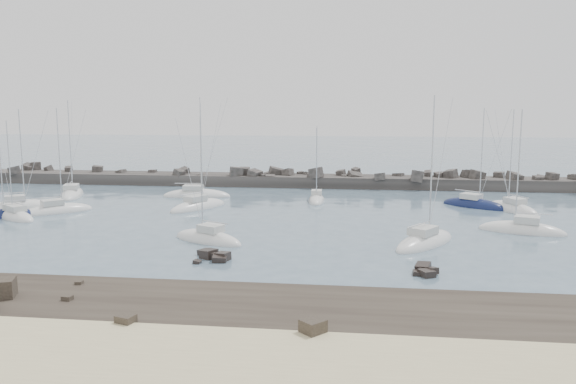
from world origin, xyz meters
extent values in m
plane|color=slate|center=(0.00, 0.00, 0.00)|extent=(400.00, 400.00, 0.00)
cube|color=black|center=(0.00, -22.00, 0.00)|extent=(140.00, 12.00, 0.70)
cube|color=black|center=(-15.40, -21.37, 0.99)|extent=(2.17, 2.04, 1.27)
cube|color=black|center=(6.29, -25.12, 0.80)|extent=(1.71, 1.72, 0.89)
cube|color=black|center=(-11.55, -17.96, 0.46)|extent=(0.54, 0.57, 0.23)
cube|color=black|center=(-10.65, -21.33, 0.50)|extent=(0.71, 0.61, 0.30)
cube|color=black|center=(-4.98, -24.98, 0.64)|extent=(1.27, 1.16, 0.59)
cube|color=black|center=(-4.25, -8.56, 0.28)|extent=(1.75, 1.79, 1.07)
cube|color=black|center=(-3.01, -9.57, 0.08)|extent=(1.39, 1.43, 1.23)
cube|color=black|center=(-4.90, -7.55, 0.22)|extent=(1.42, 1.42, 0.82)
cube|color=black|center=(-4.81, -10.36, -0.01)|extent=(0.77, 0.70, 0.65)
cube|color=black|center=(-3.86, -8.84, 0.26)|extent=(0.78, 0.74, 0.78)
cube|color=black|center=(-2.83, -9.13, 0.22)|extent=(1.42, 1.46, 1.07)
cube|color=black|center=(13.65, -11.51, 0.09)|extent=(0.95, 0.87, 0.58)
cube|color=black|center=(14.16, -10.40, 0.28)|extent=(1.52, 1.57, 0.98)
cube|color=black|center=(14.02, -10.63, 0.22)|extent=(1.08, 1.09, 0.63)
cube|color=black|center=(14.28, -11.79, 0.10)|extent=(1.44, 1.53, 0.84)
cube|color=black|center=(14.79, -11.05, 0.28)|extent=(1.09, 1.22, 0.65)
cube|color=#302D2B|center=(-7.50, 38.00, 0.20)|extent=(115.00, 6.00, 3.20)
cube|color=#302D2B|center=(-21.03, 38.50, 2.22)|extent=(1.92, 2.09, 1.61)
cube|color=#302D2B|center=(31.90, 39.11, 2.10)|extent=(2.06, 1.86, 1.28)
cube|color=#302D2B|center=(12.47, 35.57, 2.07)|extent=(1.97, 2.11, 1.52)
cube|color=#302D2B|center=(-11.32, 36.02, 2.39)|extent=(2.66, 2.28, 1.89)
cube|color=#302D2B|center=(-21.22, 35.96, 2.02)|extent=(2.32, 2.08, 1.81)
cube|color=#302D2B|center=(33.78, 36.97, 2.14)|extent=(2.74, 2.83, 2.05)
cube|color=#302D2B|center=(-50.95, 40.03, 2.04)|extent=(2.30, 2.08, 2.33)
cube|color=#302D2B|center=(-5.60, 35.95, 1.55)|extent=(1.77, 1.81, 1.18)
cube|color=#302D2B|center=(2.10, 35.59, 2.51)|extent=(2.67, 2.61, 2.06)
cube|color=#302D2B|center=(34.48, 38.16, 1.76)|extent=(1.62, 1.62, 0.93)
cube|color=#302D2B|center=(43.21, 38.16, 2.12)|extent=(1.77, 1.84, 1.22)
cube|color=#302D2B|center=(26.66, 38.93, 2.18)|extent=(2.23, 1.99, 1.76)
cube|color=#302D2B|center=(8.53, 37.83, 1.75)|extent=(3.07, 2.81, 2.10)
cube|color=#302D2B|center=(-37.11, 38.75, 2.17)|extent=(2.12, 1.77, 1.58)
cube|color=#302D2B|center=(-2.89, 38.18, 2.17)|extent=(2.30, 2.42, 1.83)
cube|color=#302D2B|center=(6.66, 37.77, 1.67)|extent=(1.08, 1.20, 0.82)
cube|color=#302D2B|center=(22.34, 38.64, 1.83)|extent=(1.93, 2.09, 1.65)
cube|color=#302D2B|center=(0.24, 39.43, 1.73)|extent=(1.75, 1.83, 1.28)
cube|color=#302D2B|center=(-8.22, 36.34, 2.16)|extent=(2.65, 2.74, 1.65)
cube|color=#302D2B|center=(27.05, 38.80, 2.23)|extent=(2.08, 2.55, 1.93)
cube|color=#302D2B|center=(-46.80, 39.55, 2.03)|extent=(1.82, 1.68, 1.75)
cube|color=#302D2B|center=(-32.44, 38.12, 1.69)|extent=(1.92, 2.00, 1.48)
cube|color=#302D2B|center=(23.04, 38.57, 2.02)|extent=(1.56, 1.58, 1.00)
cube|color=#302D2B|center=(18.33, 35.48, 2.19)|extent=(2.17, 2.44, 2.33)
cube|color=#302D2B|center=(-10.14, 37.03, 2.33)|extent=(1.70, 1.59, 1.71)
cube|color=#302D2B|center=(28.36, 39.70, 1.73)|extent=(2.40, 2.17, 2.02)
cube|color=#302D2B|center=(23.98, 37.61, 2.34)|extent=(2.64, 2.37, 1.96)
cube|color=#302D2B|center=(13.73, 38.58, 1.30)|extent=(1.47, 1.56, 0.93)
cube|color=#302D2B|center=(8.61, 40.27, 2.26)|extent=(1.75, 1.90, 1.64)
cube|color=#302D2B|center=(37.32, 36.86, 1.76)|extent=(1.79, 1.72, 1.46)
cube|color=#302D2B|center=(-27.12, 39.24, 1.71)|extent=(1.22, 1.48, 1.17)
cube|color=#302D2B|center=(-0.92, 40.01, 1.81)|extent=(1.36, 1.28, 0.88)
cube|color=#302D2B|center=(-4.94, 38.86, 2.05)|extent=(3.26, 2.69, 2.34)
cube|color=#302D2B|center=(-6.51, 37.40, 1.77)|extent=(1.41, 1.37, 1.31)
cube|color=#302D2B|center=(-49.82, 40.53, 2.45)|extent=(2.30, 2.33, 1.59)
cube|color=#302D2B|center=(-11.51, 36.75, 2.33)|extent=(2.47, 2.36, 1.81)
cube|color=#302D2B|center=(20.56, 39.48, 2.05)|extent=(1.59, 1.86, 1.62)
cube|color=#302D2B|center=(-51.00, 35.62, 2.20)|extent=(2.87, 2.71, 1.82)
cube|color=#302D2B|center=(6.11, 38.92, 1.94)|extent=(1.97, 1.71, 1.83)
cube|color=#302D2B|center=(15.67, 39.29, 1.68)|extent=(2.16, 2.17, 1.41)
cube|color=#302D2B|center=(28.07, 37.22, 2.28)|extent=(2.82, 2.39, 2.06)
cube|color=#302D2B|center=(39.59, 37.18, 2.29)|extent=(2.12, 2.07, 1.44)
cube|color=#302D2B|center=(-6.81, 35.89, 1.68)|extent=(1.56, 1.48, 1.12)
cube|color=#302D2B|center=(-17.92, 36.45, 1.53)|extent=(1.59, 1.44, 1.06)
cube|color=#302D2B|center=(38.54, 38.39, 1.66)|extent=(2.25, 1.95, 1.61)
cube|color=#302D2B|center=(1.20, 35.89, 1.77)|extent=(1.47, 1.51, 1.30)
cube|color=#302D2B|center=(-42.40, 38.51, 2.19)|extent=(1.37, 1.52, 1.28)
ellipsoid|color=silver|center=(-35.33, 12.17, 0.05)|extent=(8.96, 7.04, 2.32)
cube|color=silver|center=(-35.71, 11.94, 1.41)|extent=(3.05, 2.83, 0.76)
cylinder|color=silver|center=(-34.73, 12.55, 7.01)|extent=(0.13, 0.13, 11.96)
cylinder|color=silver|center=(-36.23, 11.61, 2.12)|extent=(3.06, 1.98, 0.11)
ellipsoid|color=silver|center=(-33.70, 23.00, 0.05)|extent=(6.10, 10.20, 2.41)
cube|color=silver|center=(-33.54, 22.54, 1.45)|extent=(2.76, 3.23, 0.75)
cylinder|color=silver|center=(-33.96, 23.73, 7.65)|extent=(0.13, 0.13, 13.16)
cylinder|color=silver|center=(-33.31, 21.89, 2.14)|extent=(1.40, 3.71, 0.11)
ellipsoid|color=#0F1840|center=(-33.24, 6.80, 0.05)|extent=(6.90, 4.75, 2.02)
cube|color=silver|center=(-32.94, 6.94, 1.28)|extent=(2.26, 2.02, 0.74)
cylinder|color=silver|center=(-33.72, 6.57, 5.41)|extent=(0.13, 0.13, 9.00)
cylinder|color=silver|center=(-32.52, 7.15, 1.97)|extent=(2.45, 1.25, 0.11)
ellipsoid|color=silver|center=(-11.99, 15.23, 0.05)|extent=(7.32, 9.58, 2.33)
cube|color=silver|center=(-12.23, 14.82, 1.40)|extent=(2.98, 3.23, 0.73)
cylinder|color=silver|center=(-11.60, 15.87, 7.39)|extent=(0.12, 0.12, 12.70)
cylinder|color=silver|center=(-12.57, 14.25, 2.08)|extent=(2.02, 3.29, 0.10)
ellipsoid|color=silver|center=(-14.91, 24.52, 0.05)|extent=(10.35, 4.15, 2.34)
cube|color=silver|center=(-15.41, 24.47, 1.38)|extent=(3.02, 2.31, 0.68)
cylinder|color=silver|center=(-14.10, 24.61, 7.85)|extent=(0.12, 0.12, 13.61)
cylinder|color=silver|center=(-16.11, 24.40, 2.02)|extent=(4.02, 0.51, 0.10)
ellipsoid|color=silver|center=(-5.96, -2.48, 0.05)|extent=(8.61, 6.09, 2.23)
cube|color=silver|center=(-5.59, -2.67, 1.37)|extent=(2.85, 2.56, 0.74)
cylinder|color=silver|center=(-6.55, -2.18, 6.63)|extent=(0.13, 0.13, 11.27)
cylinder|color=silver|center=(-5.07, -2.93, 2.06)|extent=(3.02, 1.61, 0.11)
ellipsoid|color=silver|center=(3.11, 22.59, 0.05)|extent=(2.55, 7.29, 1.98)
cube|color=silver|center=(3.10, 22.95, 1.23)|extent=(1.54, 2.08, 0.67)
cylinder|color=silver|center=(3.14, 22.02, 5.75)|extent=(0.12, 0.12, 9.72)
cylinder|color=silver|center=(3.07, 23.46, 1.85)|extent=(0.22, 2.88, 0.10)
ellipsoid|color=silver|center=(15.40, -1.17, 0.05)|extent=(8.08, 9.83, 2.44)
cube|color=silver|center=(15.12, -1.57, 1.47)|extent=(3.19, 3.39, 0.76)
cylinder|color=silver|center=(15.84, -0.52, 7.73)|extent=(0.13, 0.13, 13.27)
cylinder|color=silver|center=(14.73, -2.14, 2.18)|extent=(2.32, 3.30, 0.11)
ellipsoid|color=#0F1840|center=(24.41, 20.84, 0.05)|extent=(8.82, 7.66, 2.28)
cube|color=silver|center=(24.05, 21.11, 1.38)|extent=(3.10, 2.96, 0.73)
cylinder|color=silver|center=(24.98, 20.40, 7.08)|extent=(0.12, 0.12, 12.12)
cylinder|color=silver|center=(23.55, 21.49, 2.06)|extent=(2.92, 2.26, 0.10)
ellipsoid|color=silver|center=(26.31, 5.52, 0.05)|extent=(9.29, 5.54, 2.33)
cube|color=silver|center=(26.73, 5.37, 1.42)|extent=(2.94, 2.51, 0.76)
cylinder|color=silver|center=(25.64, 5.75, 7.03)|extent=(0.13, 0.13, 11.99)
cylinder|color=silver|center=(27.32, 5.16, 2.13)|extent=(3.39, 1.28, 0.11)
ellipsoid|color=silver|center=(28.70, 18.59, 0.05)|extent=(6.39, 9.15, 2.25)
cube|color=silver|center=(28.89, 18.19, 1.37)|extent=(2.70, 3.01, 0.72)
cylinder|color=silver|center=(28.38, 19.22, 6.98)|extent=(0.12, 0.12, 11.96)
cylinder|color=silver|center=(29.17, 17.64, 2.03)|extent=(1.66, 3.22, 0.10)
ellipsoid|color=silver|center=(-31.93, 6.01, 0.05)|extent=(7.97, 6.47, 2.09)
cube|color=silver|center=(-31.60, 5.78, 1.28)|extent=(2.74, 2.57, 0.69)
cylinder|color=silver|center=(-32.46, 6.36, 6.30)|extent=(0.12, 0.12, 10.73)
cylinder|color=silver|center=(-31.14, 5.47, 1.92)|extent=(2.69, 1.85, 0.10)
ellipsoid|color=silver|center=(-28.99, 10.14, 0.05)|extent=(8.50, 8.12, 2.23)
cube|color=silver|center=(-29.32, 9.83, 1.35)|extent=(3.08, 3.03, 0.70)
cylinder|color=silver|center=(-28.46, 10.62, 7.06)|extent=(0.12, 0.12, 12.13)
cylinder|color=silver|center=(-29.79, 9.41, 2.00)|extent=(2.72, 2.50, 0.10)
camera|label=1|loc=(8.57, -55.65, 13.30)|focal=35.00mm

